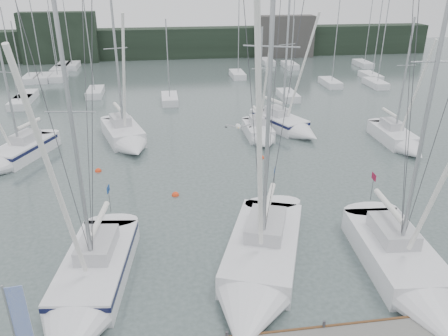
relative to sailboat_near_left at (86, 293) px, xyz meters
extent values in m
plane|color=#445350|center=(7.83, 0.78, -0.60)|extent=(160.00, 160.00, 0.00)
cube|color=black|center=(7.83, 62.78, 1.90)|extent=(90.00, 4.00, 5.00)
cube|color=black|center=(-12.17, 60.78, 3.40)|extent=(12.00, 3.00, 8.00)
cube|color=#42403D|center=(25.83, 60.78, 2.90)|extent=(10.00, 3.00, 7.00)
cube|color=white|center=(33.09, 41.50, -0.25)|extent=(1.80, 4.50, 0.90)
cylinder|color=#9C9FA3|center=(33.09, 41.00, 5.81)|extent=(0.12, 0.12, 11.22)
cube|color=white|center=(-12.19, 47.01, -0.25)|extent=(1.80, 4.50, 0.90)
cylinder|color=#9C9FA3|center=(-12.19, 46.51, 5.18)|extent=(0.12, 0.12, 9.95)
cube|color=white|center=(-11.86, 34.20, -0.25)|extent=(1.80, 4.50, 0.90)
cylinder|color=#9C9FA3|center=(-11.86, 33.70, 5.06)|extent=(0.12, 0.12, 9.71)
cube|color=white|center=(14.74, 45.26, -0.25)|extent=(1.80, 4.50, 0.90)
cylinder|color=#9C9FA3|center=(14.74, 44.76, 5.62)|extent=(0.12, 0.12, 10.83)
cube|color=white|center=(-9.69, 55.45, -0.25)|extent=(1.80, 4.50, 0.90)
cylinder|color=#9C9FA3|center=(-9.69, 54.95, 6.03)|extent=(0.12, 0.12, 11.67)
cube|color=white|center=(-11.06, 55.41, -0.25)|extent=(1.80, 4.50, 0.90)
cylinder|color=#9C9FA3|center=(-11.06, 54.91, 6.62)|extent=(0.12, 0.12, 12.83)
cube|color=white|center=(-10.29, 47.44, -0.25)|extent=(1.80, 4.50, 0.90)
cylinder|color=#9C9FA3|center=(-10.29, 46.94, 4.43)|extent=(0.12, 0.12, 8.45)
cube|color=white|center=(21.32, 54.30, -0.25)|extent=(1.80, 4.50, 0.90)
cylinder|color=#9C9FA3|center=(21.32, 53.80, 5.06)|extent=(0.12, 0.12, 9.72)
cube|color=white|center=(-4.13, 37.73, -0.25)|extent=(1.80, 4.50, 0.90)
cylinder|color=#9C9FA3|center=(-4.13, 37.23, 5.44)|extent=(0.12, 0.12, 10.48)
cube|color=white|center=(4.72, 33.33, -0.25)|extent=(1.80, 4.50, 0.90)
cylinder|color=#9C9FA3|center=(4.72, 32.83, 4.41)|extent=(0.12, 0.12, 8.42)
cube|color=white|center=(-11.86, 36.67, -0.25)|extent=(1.80, 4.50, 0.90)
cylinder|color=#9C9FA3|center=(-11.86, 36.17, 4.26)|extent=(0.12, 0.12, 8.11)
cube|color=white|center=(-11.18, 52.34, -0.25)|extent=(1.80, 4.50, 0.90)
cylinder|color=#9C9FA3|center=(-11.18, 51.84, 6.04)|extent=(0.12, 0.12, 11.67)
cube|color=white|center=(36.06, 50.46, -0.25)|extent=(1.80, 4.50, 0.90)
cylinder|color=#9C9FA3|center=(36.06, 49.96, 6.93)|extent=(0.12, 0.12, 13.46)
cube|color=white|center=(18.66, 32.87, -0.25)|extent=(1.80, 4.50, 0.90)
cylinder|color=#9C9FA3|center=(18.66, 32.37, 4.33)|extent=(0.12, 0.12, 8.26)
cube|color=white|center=(31.76, 37.24, -0.25)|extent=(1.80, 4.50, 0.90)
cylinder|color=#9C9FA3|center=(31.76, 36.74, 5.23)|extent=(0.12, 0.12, 10.06)
cube|color=white|center=(24.11, 50.94, -0.25)|extent=(1.80, 4.50, 0.90)
cylinder|color=#9C9FA3|center=(24.11, 50.44, 6.42)|extent=(0.12, 0.12, 12.43)
cube|color=white|center=(-13.84, 46.87, -0.25)|extent=(1.80, 4.50, 0.90)
cylinder|color=#9C9FA3|center=(-13.84, 46.37, 4.91)|extent=(0.12, 0.12, 9.42)
cube|color=white|center=(26.00, 38.44, -0.25)|extent=(1.80, 4.50, 0.90)
cylinder|color=#9C9FA3|center=(26.00, 37.94, 5.75)|extent=(0.12, 0.12, 11.09)
cube|color=white|center=(0.24, 1.84, -0.15)|extent=(3.76, 7.08, 1.51)
cube|color=#B7B8BC|center=(0.30, 2.34, 0.96)|extent=(1.94, 2.89, 0.70)
cylinder|color=#9C9FA3|center=(0.18, 1.37, 6.71)|extent=(0.18, 0.18, 12.21)
cylinder|color=white|center=(0.41, 3.19, 1.87)|extent=(0.70, 3.31, 0.28)
cube|color=#0E1236|center=(0.24, 1.84, 0.36)|extent=(3.79, 7.11, 0.25)
cube|color=navy|center=(0.70, 5.40, 2.42)|extent=(0.09, 0.54, 0.36)
cube|color=white|center=(8.62, 2.34, -0.12)|extent=(5.81, 8.23, 1.58)
cone|color=white|center=(6.72, -2.69, -0.12)|extent=(4.29, 4.21, 3.37)
cube|color=#B7B8BC|center=(8.81, 2.83, 1.03)|extent=(2.80, 3.47, 0.74)
cylinder|color=#9C9FA3|center=(8.43, 1.84, 8.64)|extent=(0.19, 0.19, 15.95)
cylinder|color=white|center=(9.16, 3.75, 1.98)|extent=(1.58, 3.54, 0.29)
cube|color=navy|center=(10.03, 6.06, 2.56)|extent=(0.22, 0.54, 0.38)
cube|color=white|center=(15.05, 0.84, -0.12)|extent=(3.72, 7.17, 1.59)
cone|color=white|center=(14.65, -4.09, -0.12)|extent=(3.40, 3.22, 3.17)
cube|color=#B7B8BC|center=(15.09, 1.37, 1.04)|extent=(1.96, 2.91, 0.74)
cylinder|color=#9C9FA3|center=(15.01, 0.35, 8.20)|extent=(0.19, 0.19, 15.06)
cylinder|color=white|center=(15.16, 2.23, 1.99)|extent=(0.57, 3.40, 0.30)
cube|color=maroon|center=(15.34, 4.51, 2.57)|extent=(0.07, 0.57, 0.38)
cube|color=white|center=(-7.42, 18.47, -0.15)|extent=(4.49, 6.17, 1.50)
cube|color=#B7B8BC|center=(-7.23, 18.93, 0.95)|extent=(2.14, 2.61, 0.70)
cylinder|color=#9C9FA3|center=(-7.58, 18.10, 5.38)|extent=(0.18, 0.18, 9.56)
cylinder|color=white|center=(-6.99, 19.51, 1.86)|extent=(1.32, 2.65, 0.28)
cube|color=#0E1236|center=(-7.42, 18.47, 0.35)|extent=(4.51, 6.20, 0.25)
cube|color=white|center=(0.24, 21.37, -0.10)|extent=(4.24, 6.21, 1.65)
cone|color=white|center=(1.39, 17.49, -0.10)|extent=(3.32, 3.11, 2.75)
cube|color=#B7B8BC|center=(0.08, 21.90, 1.11)|extent=(2.09, 2.60, 0.77)
cylinder|color=#9C9FA3|center=(0.35, 20.99, 6.32)|extent=(0.20, 0.20, 11.20)
cylinder|color=white|center=(-0.08, 22.46, 2.10)|extent=(1.08, 2.74, 0.31)
cube|color=white|center=(12.31, 20.61, -0.19)|extent=(2.19, 4.32, 1.35)
cone|color=white|center=(12.32, 17.53, -0.19)|extent=(2.18, 1.86, 2.17)
cube|color=#B7B8BC|center=(12.31, 21.06, 0.80)|extent=(1.20, 1.73, 0.63)
cylinder|color=#9C9FA3|center=(12.31, 20.30, 4.75)|extent=(0.16, 0.16, 8.53)
cylinder|color=white|center=(12.30, 21.47, 1.61)|extent=(0.26, 2.11, 0.25)
cube|color=white|center=(14.89, 22.54, -0.14)|extent=(4.64, 6.12, 1.51)
cone|color=white|center=(16.49, 18.93, -0.14)|extent=(3.36, 3.23, 2.62)
cube|color=#B7B8BC|center=(14.69, 23.00, 0.96)|extent=(2.21, 2.61, 0.71)
cylinder|color=#9C9FA3|center=(15.05, 22.18, 6.16)|extent=(0.18, 0.18, 11.10)
cylinder|color=white|center=(14.45, 23.55, 1.87)|extent=(1.35, 2.59, 0.28)
cube|color=#0E1236|center=(14.89, 22.54, 0.36)|extent=(4.66, 6.15, 0.25)
cube|color=white|center=(23.79, 17.59, -0.18)|extent=(2.44, 5.36, 1.40)
cone|color=white|center=(23.71, 13.80, -0.18)|extent=(2.38, 2.33, 2.33)
cube|color=#B7B8BC|center=(23.80, 18.06, 0.85)|extent=(1.33, 2.15, 0.65)
cylinder|color=#9C9FA3|center=(23.78, 17.21, 5.21)|extent=(0.17, 0.17, 9.37)
cylinder|color=white|center=(23.81, 18.66, 1.69)|extent=(0.31, 2.60, 0.26)
sphere|color=#F33D15|center=(4.35, 9.97, -0.60)|extent=(0.50, 0.50, 0.50)
sphere|color=#F33D15|center=(11.48, 15.48, -0.60)|extent=(0.47, 0.47, 0.47)
sphere|color=#F33D15|center=(-1.22, 14.72, -0.60)|extent=(0.49, 0.49, 0.49)
cylinder|color=#9C9FA3|center=(-1.55, -4.16, 1.87)|extent=(0.08, 0.08, 4.13)
cube|color=blue|center=(-1.24, -4.13, 2.46)|extent=(0.55, 0.08, 2.76)
ellipsoid|color=white|center=(7.00, 1.36, 7.00)|extent=(0.28, 0.48, 0.21)
cube|color=gray|center=(6.71, 1.39, 7.02)|extent=(0.48, 0.20, 0.11)
cube|color=gray|center=(7.29, 1.32, 7.02)|extent=(0.48, 0.20, 0.11)
camera|label=1|loc=(3.83, -16.16, 12.98)|focal=35.00mm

